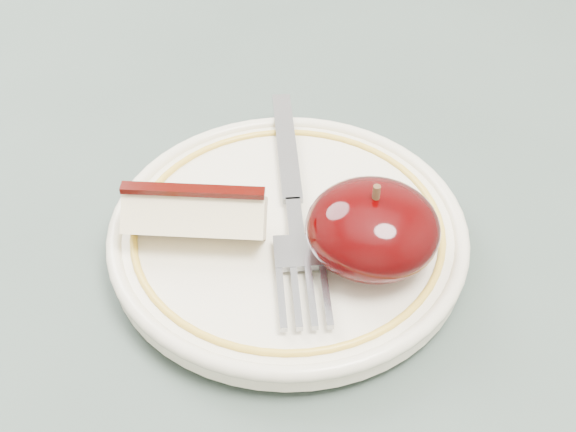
# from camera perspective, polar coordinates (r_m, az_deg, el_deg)

# --- Properties ---
(table) EXTENTS (0.90, 0.90, 0.75)m
(table) POSITION_cam_1_polar(r_m,az_deg,el_deg) (0.56, -4.50, -6.05)
(table) COLOR brown
(table) RESTS_ON ground
(plate) EXTENTS (0.21, 0.21, 0.02)m
(plate) POSITION_cam_1_polar(r_m,az_deg,el_deg) (0.46, 0.00, -1.25)
(plate) COLOR beige
(plate) RESTS_ON table
(apple_half) EXTENTS (0.07, 0.07, 0.05)m
(apple_half) POSITION_cam_1_polar(r_m,az_deg,el_deg) (0.43, 6.04, -0.90)
(apple_half) COLOR black
(apple_half) RESTS_ON plate
(apple_wedge) EXTENTS (0.08, 0.04, 0.04)m
(apple_wedge) POSITION_cam_1_polar(r_m,az_deg,el_deg) (0.44, -6.61, 0.12)
(apple_wedge) COLOR #FFEDBB
(apple_wedge) RESTS_ON plate
(fork) EXTENTS (0.06, 0.20, 0.00)m
(fork) POSITION_cam_1_polar(r_m,az_deg,el_deg) (0.47, 0.36, 0.97)
(fork) COLOR gray
(fork) RESTS_ON plate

